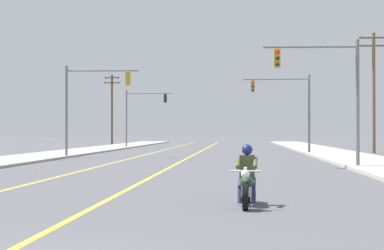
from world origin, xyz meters
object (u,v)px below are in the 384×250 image
object	(u,v)px
utility_pole_right_far	(374,88)
utility_pole_left_far	(112,107)
traffic_signal_mid_left	(140,110)
traffic_signal_near_right	(330,83)
motorcycle_with_rider	(247,181)
traffic_signal_mid_right	(290,101)
traffic_signal_near_left	(87,97)

from	to	relation	value
utility_pole_right_far	utility_pole_left_far	world-z (taller)	utility_pole_right_far
traffic_signal_mid_left	utility_pole_left_far	xyz separation A→B (m)	(-5.91, 14.25, 0.83)
traffic_signal_near_right	utility_pole_right_far	world-z (taller)	utility_pole_right_far
motorcycle_with_rider	traffic_signal_mid_right	world-z (taller)	traffic_signal_mid_right
traffic_signal_near_left	traffic_signal_mid_left	size ratio (longest dim) A/B	1.00
traffic_signal_near_right	traffic_signal_mid_right	distance (m)	18.93
traffic_signal_mid_left	motorcycle_with_rider	bearing A→B (deg)	-78.34
utility_pole_right_far	traffic_signal_near_left	bearing A→B (deg)	-153.99
utility_pole_right_far	utility_pole_left_far	bearing A→B (deg)	132.92
traffic_signal_near_left	utility_pole_right_far	size ratio (longest dim) A/B	0.63
traffic_signal_near_right	utility_pole_right_far	bearing A→B (deg)	73.04
traffic_signal_near_right	utility_pole_right_far	distance (m)	22.36
utility_pole_left_far	traffic_signal_mid_right	bearing A→B (deg)	-57.31
traffic_signal_mid_right	traffic_signal_near_right	bearing A→B (deg)	-88.65
traffic_signal_near_right	traffic_signal_mid_left	world-z (taller)	same
motorcycle_with_rider	traffic_signal_near_left	distance (m)	29.12
utility_pole_left_far	traffic_signal_near_left	bearing A→B (deg)	-80.88
traffic_signal_near_right	utility_pole_left_far	size ratio (longest dim) A/B	0.68
traffic_signal_near_right	traffic_signal_mid_right	size ratio (longest dim) A/B	1.00
motorcycle_with_rider	traffic_signal_near_left	bearing A→B (deg)	111.01
traffic_signal_near_right	traffic_signal_mid_left	distance (m)	39.63
utility_pole_left_far	utility_pole_right_far	bearing A→B (deg)	-47.08
motorcycle_with_rider	traffic_signal_near_left	xyz separation A→B (m)	(-10.36, 26.98, 3.52)
traffic_signal_mid_right	utility_pole_right_far	size ratio (longest dim) A/B	0.63
traffic_signal_mid_left	traffic_signal_near_right	bearing A→B (deg)	-67.67
motorcycle_with_rider	utility_pole_left_far	bearing A→B (deg)	104.08
traffic_signal_near_left	traffic_signal_mid_right	distance (m)	16.17
traffic_signal_mid_right	traffic_signal_mid_left	distance (m)	22.98
traffic_signal_near_right	traffic_signal_mid_right	xyz separation A→B (m)	(-0.45, 18.93, 0.04)
motorcycle_with_rider	utility_pole_right_far	world-z (taller)	utility_pole_right_far
motorcycle_with_rider	traffic_signal_near_right	world-z (taller)	traffic_signal_near_right
traffic_signal_near_right	utility_pole_left_far	bearing A→B (deg)	112.39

